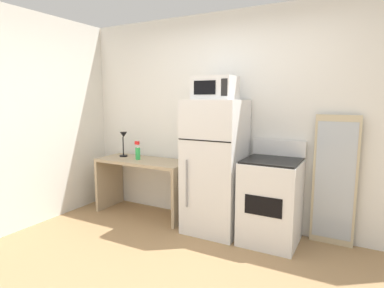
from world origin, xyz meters
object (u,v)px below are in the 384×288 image
Objects in this scene: oven_range at (271,200)px; leaning_mirror at (334,181)px; refrigerator at (215,166)px; spray_bottle at (138,152)px; microwave at (215,88)px; desk_lamp at (124,140)px; desk at (144,175)px.

oven_range is 0.79× the size of leaning_mirror.
spray_bottle is at bearing 179.13° from refrigerator.
refrigerator is 0.91m from microwave.
oven_range reaches higher than spray_bottle.
desk_lamp is 2.73m from leaning_mirror.
oven_range is (2.11, -0.08, -0.52)m from desk_lamp.
spray_bottle is 2.43m from leaning_mirror.
spray_bottle is at bearing -12.74° from desk_lamp.
desk is 1.10m from refrigerator.
leaning_mirror is at bearing 5.82° from spray_bottle.
oven_range is at bearing -2.07° from desk_lamp.
spray_bottle is at bearing 179.72° from oven_range.
leaning_mirror reaches higher than oven_range.
desk is at bearing 177.94° from refrigerator.
microwave is at bearing -4.19° from desk_lamp.
spray_bottle is 0.16× the size of refrigerator.
desk is 3.62× the size of desk_lamp.
refrigerator is 1.29m from leaning_mirror.
microwave is 0.42× the size of oven_range.
spray_bottle reaches higher than desk.
microwave is (1.07, -0.06, 1.15)m from desk.
desk is at bearing 176.82° from microwave.
desk_lamp reaches higher than desk.
refrigerator is (1.45, -0.08, -0.21)m from desk_lamp.
oven_range is 0.69m from leaning_mirror.
microwave reaches higher than spray_bottle.
desk_lamp is 0.34m from spray_bottle.
desk_lamp is 0.77× the size of microwave.
desk is 1.74m from oven_range.
oven_range is (1.81, -0.01, -0.38)m from spray_bottle.
microwave is (0.00, -0.02, 0.91)m from refrigerator.
leaning_mirror is (2.71, 0.18, -0.29)m from desk_lamp.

